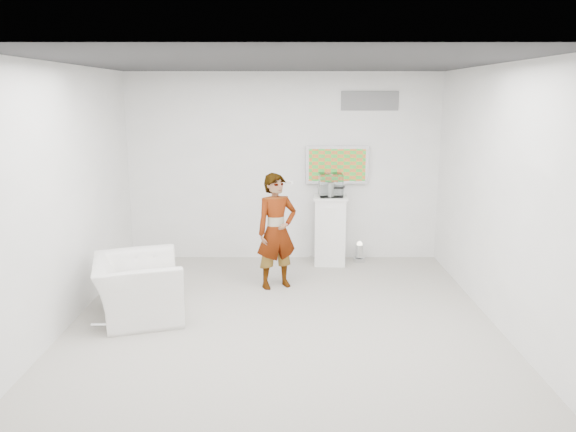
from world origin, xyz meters
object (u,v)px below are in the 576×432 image
object	(u,v)px
tv	(337,165)
pedestal	(330,230)
person	(277,231)
armchair	(138,288)
floor_uplight	(359,252)

from	to	relation	value
tv	pedestal	xyz separation A→B (m)	(-0.12, -0.28, -1.01)
person	armchair	bearing A→B (deg)	-171.39
floor_uplight	armchair	bearing A→B (deg)	-142.24
tv	floor_uplight	world-z (taller)	tv
armchair	floor_uplight	distance (m)	3.76
tv	floor_uplight	xyz separation A→B (m)	(0.37, -0.20, -1.39)
person	floor_uplight	world-z (taller)	person
floor_uplight	pedestal	bearing A→B (deg)	-170.56
armchair	tv	bearing A→B (deg)	-62.96
tv	person	bearing A→B (deg)	-123.85
person	armchair	world-z (taller)	person
tv	person	distance (m)	1.85
floor_uplight	tv	bearing A→B (deg)	152.15
armchair	floor_uplight	size ratio (longest dim) A/B	3.59
person	armchair	size ratio (longest dim) A/B	1.42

